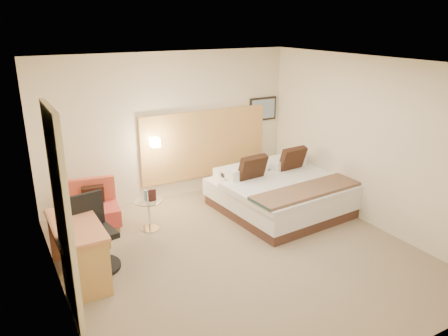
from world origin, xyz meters
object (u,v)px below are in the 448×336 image
side_table (149,213)px  desk_chair (95,239)px  bed (282,192)px  desk (78,234)px  lounge_chair (95,209)px

side_table → desk_chair: bearing=-144.1°
bed → desk: 3.60m
side_table → desk: desk is taller
desk → desk_chair: size_ratio=1.23×
lounge_chair → side_table: lounge_chair is taller
lounge_chair → side_table: 0.90m
bed → lounge_chair: size_ratio=2.78×
side_table → desk_chair: desk_chair is taller
bed → side_table: bearing=169.9°
lounge_chair → side_table: bearing=-35.4°
lounge_chair → desk: 1.53m
bed → lounge_chair: (-3.04, 0.93, -0.03)m
lounge_chair → desk: (-0.52, -1.41, 0.31)m
bed → side_table: bed is taller
bed → lounge_chair: bearing=162.9°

